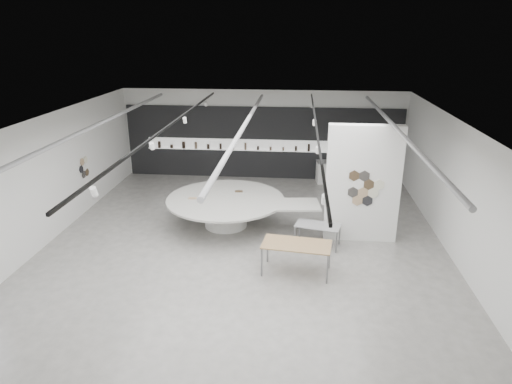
# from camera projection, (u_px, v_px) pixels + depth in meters

# --- Properties ---
(room) EXTENTS (12.02, 14.02, 3.82)m
(room) POSITION_uv_depth(u_px,v_px,m) (240.00, 182.00, 12.96)
(room) COLOR #9A9791
(room) RESTS_ON ground
(back_wall_display) EXTENTS (11.80, 0.27, 3.10)m
(back_wall_display) POSITION_uv_depth(u_px,v_px,m) (261.00, 143.00, 19.64)
(back_wall_display) COLOR black
(back_wall_display) RESTS_ON ground
(partition_column) EXTENTS (2.20, 0.38, 3.60)m
(partition_column) POSITION_uv_depth(u_px,v_px,m) (363.00, 184.00, 13.67)
(partition_column) COLOR white
(partition_column) RESTS_ON ground
(display_island) EXTENTS (5.23, 4.26, 0.99)m
(display_island) POSITION_uv_depth(u_px,v_px,m) (228.00, 208.00, 14.99)
(display_island) COLOR white
(display_island) RESTS_ON ground
(sample_table_wood) EXTENTS (1.90, 1.12, 0.85)m
(sample_table_wood) POSITION_uv_depth(u_px,v_px,m) (297.00, 246.00, 12.05)
(sample_table_wood) COLOR #9E7C51
(sample_table_wood) RESTS_ON ground
(sample_table_stone) EXTENTS (1.44, 0.95, 0.68)m
(sample_table_stone) POSITION_uv_depth(u_px,v_px,m) (318.00, 227.00, 13.62)
(sample_table_stone) COLOR gray
(sample_table_stone) RESTS_ON ground
(kitchen_counter) EXTENTS (1.71, 0.86, 1.29)m
(kitchen_counter) POSITION_uv_depth(u_px,v_px,m) (336.00, 172.00, 19.34)
(kitchen_counter) COLOR white
(kitchen_counter) RESTS_ON ground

